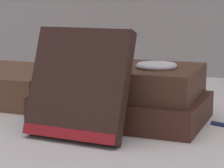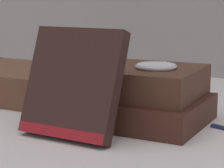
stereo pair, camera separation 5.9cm
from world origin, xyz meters
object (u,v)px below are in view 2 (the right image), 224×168
object	(u,v)px
book_flat_top	(123,80)
book_side_left	(12,81)
book_leaning_front	(72,88)
reading_glasses	(144,96)
pocket_watch	(156,66)
book_flat_bottom	(119,107)

from	to	relation	value
book_flat_top	book_side_left	world-z (taller)	book_flat_top
book_side_left	book_leaning_front	world-z (taller)	book_leaning_front
book_flat_top	reading_glasses	size ratio (longest dim) A/B	1.74
book_leaning_front	reading_glasses	bearing A→B (deg)	95.62
reading_glasses	book_flat_top	bearing A→B (deg)	-67.83
book_leaning_front	pocket_watch	xyz separation A→B (m)	(0.06, 0.10, 0.02)
book_flat_bottom	book_leaning_front	xyz separation A→B (m)	(-0.01, -0.10, 0.04)
book_side_left	pocket_watch	distance (m)	0.29
pocket_watch	book_side_left	bearing A→B (deg)	171.10
book_flat_bottom	book_side_left	world-z (taller)	book_side_left
book_flat_bottom	book_leaning_front	world-z (taller)	book_leaning_front
book_flat_top	book_side_left	xyz separation A→B (m)	(-0.23, 0.04, -0.03)
book_flat_bottom	book_side_left	bearing A→B (deg)	166.28
book_side_left	book_leaning_front	distance (m)	0.27
book_leaning_front	book_flat_top	bearing A→B (deg)	84.10
book_side_left	reading_glasses	xyz separation A→B (m)	(0.20, 0.09, -0.02)
book_flat_top	pocket_watch	bearing A→B (deg)	-6.65
book_side_left	book_leaning_front	bearing A→B (deg)	-34.09
book_flat_bottom	reading_glasses	bearing A→B (deg)	100.63
pocket_watch	book_flat_bottom	bearing A→B (deg)	-176.98
book_flat_top	book_flat_bottom	bearing A→B (deg)	-113.87
pocket_watch	reading_glasses	distance (m)	0.18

